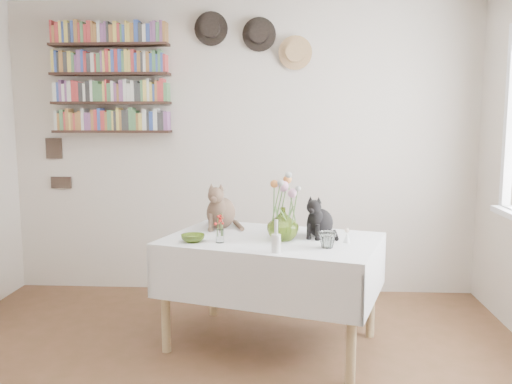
# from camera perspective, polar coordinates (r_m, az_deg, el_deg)

# --- Properties ---
(room) EXTENTS (4.08, 4.58, 2.58)m
(room) POSITION_cam_1_polar(r_m,az_deg,el_deg) (2.45, -5.92, 1.53)
(room) COLOR brown
(room) RESTS_ON ground
(dining_table) EXTENTS (1.56, 1.24, 0.73)m
(dining_table) POSITION_cam_1_polar(r_m,az_deg,el_deg) (3.62, 1.69, -7.65)
(dining_table) COLOR white
(dining_table) RESTS_ON room
(tabby_cat) EXTENTS (0.27, 0.32, 0.34)m
(tabby_cat) POSITION_cam_1_polar(r_m,az_deg,el_deg) (3.88, -3.72, -1.30)
(tabby_cat) COLOR brown
(tabby_cat) RESTS_ON dining_table
(black_cat) EXTENTS (0.28, 0.30, 0.29)m
(black_cat) POSITION_cam_1_polar(r_m,az_deg,el_deg) (3.62, 6.76, -2.44)
(black_cat) COLOR black
(black_cat) RESTS_ON dining_table
(flower_vase) EXTENTS (0.22, 0.22, 0.21)m
(flower_vase) POSITION_cam_1_polar(r_m,az_deg,el_deg) (3.49, 2.85, -3.37)
(flower_vase) COLOR #99BA44
(flower_vase) RESTS_ON dining_table
(green_bowl) EXTENTS (0.20, 0.20, 0.05)m
(green_bowl) POSITION_cam_1_polar(r_m,az_deg,el_deg) (3.48, -6.66, -4.85)
(green_bowl) COLOR #99BA44
(green_bowl) RESTS_ON dining_table
(drinking_glass) EXTENTS (0.12, 0.12, 0.10)m
(drinking_glass) POSITION_cam_1_polar(r_m,az_deg,el_deg) (3.32, 7.51, -5.01)
(drinking_glass) COLOR white
(drinking_glass) RESTS_ON dining_table
(candlestick) EXTENTS (0.05, 0.05, 0.20)m
(candlestick) POSITION_cam_1_polar(r_m,az_deg,el_deg) (3.18, 2.13, -5.25)
(candlestick) COLOR white
(candlestick) RESTS_ON dining_table
(berry_jar) EXTENTS (0.05, 0.05, 0.21)m
(berry_jar) POSITION_cam_1_polar(r_m,az_deg,el_deg) (3.44, -3.82, -3.82)
(berry_jar) COLOR white
(berry_jar) RESTS_ON dining_table
(porcelain_figurine) EXTENTS (0.05, 0.05, 0.09)m
(porcelain_figurine) POSITION_cam_1_polar(r_m,az_deg,el_deg) (3.49, 9.56, -4.63)
(porcelain_figurine) COLOR white
(porcelain_figurine) RESTS_ON dining_table
(flower_bouquet) EXTENTS (0.17, 0.13, 0.39)m
(flower_bouquet) POSITION_cam_1_polar(r_m,az_deg,el_deg) (3.47, 2.89, 0.43)
(flower_bouquet) COLOR #4C7233
(flower_bouquet) RESTS_ON flower_vase
(bookshelf_unit) EXTENTS (1.00, 0.16, 0.91)m
(bookshelf_unit) POSITION_cam_1_polar(r_m,az_deg,el_deg) (4.81, -15.06, 11.46)
(bookshelf_unit) COLOR #311D15
(bookshelf_unit) RESTS_ON room
(wall_hats) EXTENTS (0.98, 0.09, 0.48)m
(wall_hats) POSITION_cam_1_polar(r_m,az_deg,el_deg) (4.64, -0.11, 15.89)
(wall_hats) COLOR black
(wall_hats) RESTS_ON room
(wall_art_plaques) EXTENTS (0.21, 0.02, 0.44)m
(wall_art_plaques) POSITION_cam_1_polar(r_m,az_deg,el_deg) (5.07, -20.21, 2.92)
(wall_art_plaques) COLOR #38281E
(wall_art_plaques) RESTS_ON room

